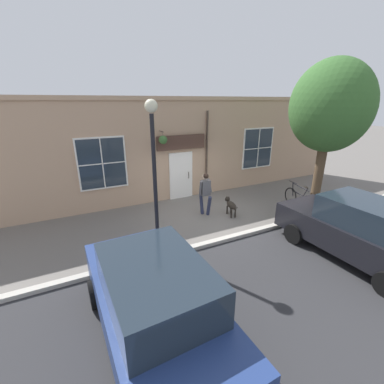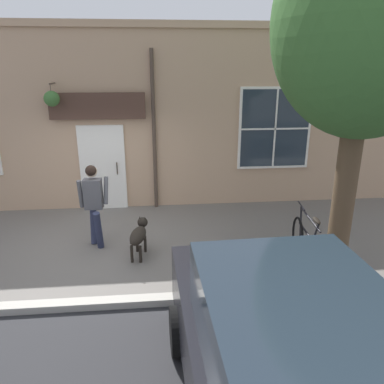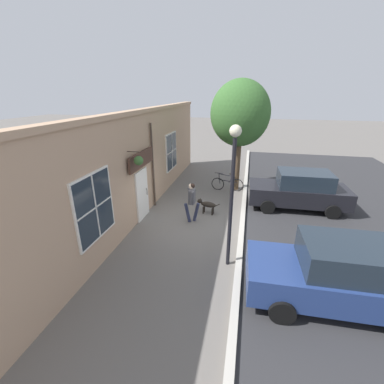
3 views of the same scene
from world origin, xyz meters
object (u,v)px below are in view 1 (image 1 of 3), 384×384
object	(u,v)px
parked_car_mid_block	(360,230)
pedestrian_walking	(205,190)
street_tree_by_curb	(331,109)
leaning_bicycle	(300,198)
parked_car_nearest_curb	(154,301)
dog_on_leash	(231,205)
street_lamp	(154,157)

from	to	relation	value
parked_car_mid_block	pedestrian_walking	bearing A→B (deg)	-152.11
street_tree_by_curb	leaning_bicycle	xyz separation A→B (m)	(-0.42, -0.35, -3.56)
pedestrian_walking	parked_car_nearest_curb	bearing A→B (deg)	-38.16
dog_on_leash	street_lamp	distance (m)	4.33
dog_on_leash	street_tree_by_curb	bearing A→B (deg)	73.28
street_tree_by_curb	leaning_bicycle	bearing A→B (deg)	-140.36
street_tree_by_curb	leaning_bicycle	world-z (taller)	street_tree_by_curb
dog_on_leash	parked_car_mid_block	world-z (taller)	parked_car_mid_block
leaning_bicycle	parked_car_mid_block	size ratio (longest dim) A/B	0.40
pedestrian_walking	parked_car_nearest_curb	xyz separation A→B (m)	(4.50, -3.54, -0.13)
leaning_bicycle	dog_on_leash	bearing A→B (deg)	-101.13
street_tree_by_curb	street_lamp	bearing A→B (deg)	-88.33
dog_on_leash	leaning_bicycle	size ratio (longest dim) A/B	0.62
leaning_bicycle	street_lamp	world-z (taller)	street_lamp
pedestrian_walking	dog_on_leash	xyz separation A→B (m)	(0.49, 0.86, -0.57)
pedestrian_walking	parked_car_mid_block	distance (m)	5.05
dog_on_leash	parked_car_nearest_curb	distance (m)	5.97
street_tree_by_curb	dog_on_leash	bearing A→B (deg)	-106.72
dog_on_leash	street_tree_by_curb	size ratio (longest dim) A/B	0.19
street_tree_by_curb	parked_car_nearest_curb	size ratio (longest dim) A/B	1.30
parked_car_nearest_curb	leaning_bicycle	bearing A→B (deg)	114.51
pedestrian_walking	leaning_bicycle	bearing A→B (deg)	74.47
dog_on_leash	street_lamp	world-z (taller)	street_lamp
pedestrian_walking	leaning_bicycle	world-z (taller)	pedestrian_walking
leaning_bicycle	parked_car_mid_block	distance (m)	3.75
parked_car_mid_block	street_tree_by_curb	bearing A→B (deg)	146.76
leaning_bicycle	street_lamp	size ratio (longest dim) A/B	0.41
street_tree_by_curb	parked_car_nearest_curb	world-z (taller)	street_tree_by_curb
street_tree_by_curb	leaning_bicycle	size ratio (longest dim) A/B	3.25
street_lamp	parked_car_nearest_curb	bearing A→B (deg)	-20.00
parked_car_nearest_curb	street_lamp	bearing A→B (deg)	160.00
pedestrian_walking	street_lamp	distance (m)	3.56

